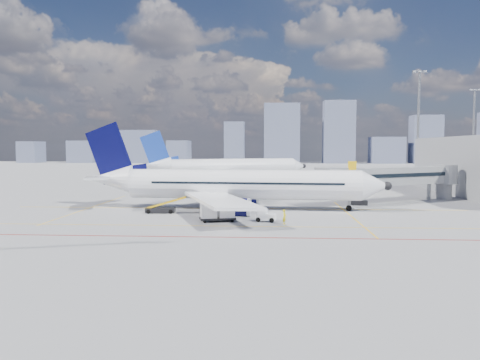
% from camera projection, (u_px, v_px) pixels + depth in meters
% --- Properties ---
extents(ground, '(420.00, 420.00, 0.00)m').
position_uv_depth(ground, '(233.00, 218.00, 54.50)').
color(ground, '#939396').
rests_on(ground, ground).
extents(apron_markings, '(90.00, 35.12, 0.01)m').
position_uv_depth(apron_markings, '(224.00, 223.00, 50.64)').
color(apron_markings, yellow).
rests_on(apron_markings, ground).
extents(jet_bridge, '(23.55, 15.78, 6.30)m').
position_uv_depth(jet_bridge, '(399.00, 177.00, 69.62)').
color(jet_bridge, gray).
rests_on(jet_bridge, ground).
extents(floodlight_mast_ne, '(3.20, 0.61, 25.45)m').
position_uv_depth(floodlight_mast_ne, '(418.00, 123.00, 105.95)').
color(floodlight_mast_ne, slate).
rests_on(floodlight_mast_ne, ground).
extents(floodlight_mast_far, '(3.20, 0.61, 25.45)m').
position_uv_depth(floodlight_mast_far, '(473.00, 129.00, 139.13)').
color(floodlight_mast_far, slate).
rests_on(floodlight_mast_far, ground).
extents(distant_skyline, '(250.68, 14.72, 31.96)m').
position_uv_depth(distant_skyline, '(278.00, 141.00, 242.35)').
color(distant_skyline, slate).
rests_on(distant_skyline, ground).
extents(main_aircraft, '(40.74, 35.47, 11.89)m').
position_uv_depth(main_aircraft, '(230.00, 185.00, 61.83)').
color(main_aircraft, white).
rests_on(main_aircraft, ground).
extents(second_aircraft, '(40.80, 34.42, 12.57)m').
position_uv_depth(second_aircraft, '(227.00, 167.00, 115.35)').
color(second_aircraft, white).
rests_on(second_aircraft, ground).
extents(baggage_tug, '(2.28, 1.65, 1.44)m').
position_uv_depth(baggage_tug, '(265.00, 215.00, 51.46)').
color(baggage_tug, white).
rests_on(baggage_tug, ground).
extents(cargo_dolly, '(4.22, 2.69, 2.14)m').
position_uv_depth(cargo_dolly, '(217.00, 211.00, 51.49)').
color(cargo_dolly, black).
rests_on(cargo_dolly, ground).
extents(belt_loader, '(5.23, 1.63, 2.11)m').
position_uv_depth(belt_loader, '(161.00, 209.00, 58.13)').
color(belt_loader, black).
rests_on(belt_loader, ground).
extents(ramp_worker, '(0.56, 0.67, 1.57)m').
position_uv_depth(ramp_worker, '(284.00, 217.00, 49.74)').
color(ramp_worker, yellow).
rests_on(ramp_worker, ground).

